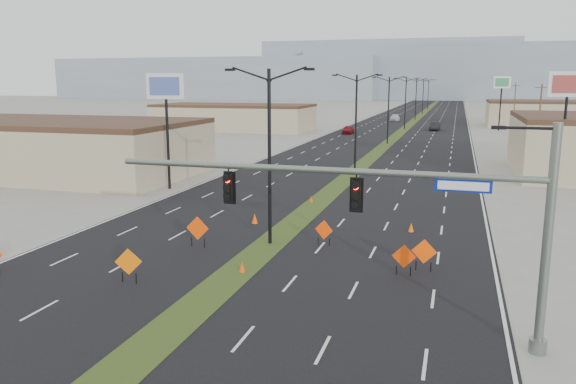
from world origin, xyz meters
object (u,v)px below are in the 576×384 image
(car_left, at_px, (348,130))
(streetlight_6, at_px, (428,93))
(cone_0, at_px, (242,267))
(streetlight_5, at_px, (423,95))
(cone_3, at_px, (311,199))
(car_mid, at_px, (435,126))
(cone_2, at_px, (411,227))
(streetlight_1, at_px, (356,120))
(construction_sign_3, at_px, (324,231))
(signal_mast, at_px, (407,210))
(construction_sign_5, at_px, (424,253))
(car_far, at_px, (395,118))
(streetlight_4, at_px, (416,98))
(construction_sign_1, at_px, (128,263))
(streetlight_0, at_px, (269,151))
(cone_1, at_px, (255,219))
(streetlight_3, at_px, (405,102))
(pole_sign_east_far, at_px, (502,86))
(pole_sign_west, at_px, (166,95))
(construction_sign_2, at_px, (198,229))
(streetlight_2, at_px, (388,108))
(construction_sign_4, at_px, (404,258))
(pole_sign_east_near, at_px, (567,92))

(car_left, bearing_deg, streetlight_6, 84.16)
(cone_0, bearing_deg, streetlight_5, 90.11)
(cone_0, xyz_separation_m, cone_3, (-0.83, 16.90, -0.01))
(car_mid, distance_m, cone_2, 78.01)
(streetlight_1, distance_m, streetlight_5, 112.00)
(cone_0, bearing_deg, construction_sign_3, 64.02)
(signal_mast, xyz_separation_m, construction_sign_5, (0.30, 7.64, -3.82))
(car_far, bearing_deg, streetlight_4, 43.23)
(car_far, bearing_deg, construction_sign_3, -89.85)
(construction_sign_1, height_order, construction_sign_5, construction_sign_1)
(streetlight_0, bearing_deg, cone_1, 120.52)
(streetlight_4, bearing_deg, streetlight_3, -90.00)
(streetlight_5, relative_size, pole_sign_east_far, 0.97)
(pole_sign_west, distance_m, pole_sign_east_far, 78.98)
(construction_sign_5, bearing_deg, car_far, 100.96)
(construction_sign_5, relative_size, pole_sign_east_far, 0.16)
(streetlight_0, bearing_deg, construction_sign_3, 10.22)
(construction_sign_2, bearing_deg, construction_sign_1, -95.78)
(streetlight_4, bearing_deg, pole_sign_east_far, -55.58)
(streetlight_6, height_order, cone_0, streetlight_6)
(streetlight_2, height_order, streetlight_4, same)
(streetlight_4, distance_m, construction_sign_4, 115.65)
(streetlight_2, distance_m, car_mid, 28.08)
(cone_2, xyz_separation_m, pole_sign_west, (-21.66, 8.70, 7.91))
(streetlight_4, xyz_separation_m, construction_sign_1, (-4.25, -120.07, -4.43))
(construction_sign_3, xyz_separation_m, cone_2, (4.58, 4.51, -0.59))
(construction_sign_1, xyz_separation_m, cone_0, (4.54, 2.89, -0.72))
(construction_sign_2, relative_size, cone_1, 2.63)
(signal_mast, height_order, cone_1, signal_mast)
(streetlight_4, height_order, construction_sign_4, streetlight_4)
(construction_sign_3, xyz_separation_m, pole_sign_west, (-17.08, 13.21, 7.32))
(construction_sign_5, relative_size, cone_3, 3.06)
(streetlight_2, distance_m, construction_sign_1, 64.36)
(cone_2, bearing_deg, construction_sign_2, -148.73)
(construction_sign_5, height_order, pole_sign_east_near, pole_sign_east_near)
(car_far, bearing_deg, cone_3, -91.55)
(signal_mast, bearing_deg, construction_sign_3, 117.40)
(cone_0, bearing_deg, construction_sign_2, 140.23)
(car_left, relative_size, construction_sign_1, 2.60)
(car_far, bearing_deg, streetlight_1, -90.69)
(signal_mast, xyz_separation_m, pole_sign_west, (-22.56, 23.77, 3.41))
(signal_mast, bearing_deg, cone_3, 112.72)
(pole_sign_east_near, xyz_separation_m, pole_sign_east_far, (-1.52, 60.45, 0.11))
(construction_sign_3, bearing_deg, cone_1, 162.29)
(car_far, height_order, pole_sign_west, pole_sign_west)
(streetlight_5, distance_m, pole_sign_east_far, 56.85)
(pole_sign_east_near, bearing_deg, streetlight_4, 99.60)
(construction_sign_5, bearing_deg, construction_sign_1, -152.41)
(streetlight_3, xyz_separation_m, construction_sign_2, (-3.72, -85.84, -4.35))
(construction_sign_4, height_order, cone_0, construction_sign_4)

